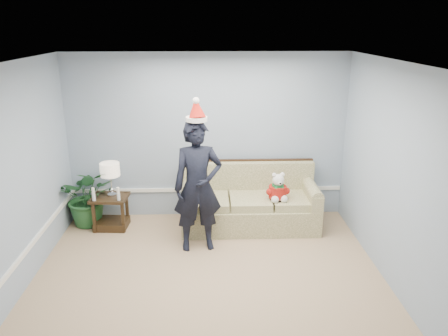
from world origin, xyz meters
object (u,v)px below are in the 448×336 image
man (198,187)px  houseplant (89,196)px  sofa (249,204)px  table_lamp (110,171)px  side_table (111,215)px  teddy_bear (278,190)px

man → houseplant: bearing=146.0°
sofa → table_lamp: 2.25m
side_table → teddy_bear: (2.61, -0.21, 0.48)m
sofa → teddy_bear: sofa is taller
man → teddy_bear: 1.33m
man → sofa: bearing=33.5°
table_lamp → teddy_bear: size_ratio=1.20×
sofa → houseplant: sofa is taller
sofa → teddy_bear: (0.41, -0.24, 0.33)m
table_lamp → houseplant: bearing=165.0°
houseplant → teddy_bear: 3.00m
houseplant → teddy_bear: bearing=-6.8°
houseplant → sofa: bearing=-2.6°
table_lamp → man: size_ratio=0.28×
houseplant → teddy_bear: houseplant is taller
side_table → houseplant: size_ratio=0.60×
sofa → table_lamp: (-2.17, 0.01, 0.59)m
table_lamp → houseplant: 0.61m
side_table → table_lamp: table_lamp is taller
man → table_lamp: bearing=143.3°
table_lamp → teddy_bear: (2.58, -0.25, -0.26)m
sofa → side_table: 2.21m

